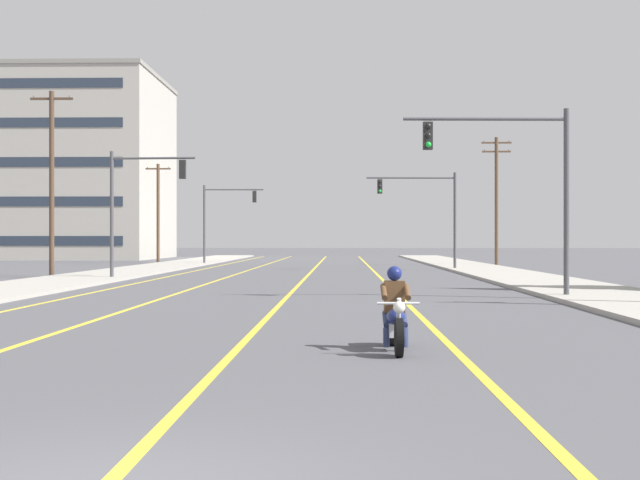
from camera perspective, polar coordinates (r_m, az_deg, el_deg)
lane_stripe_center at (r=51.51m, az=-0.62°, el=-2.12°), size 0.16×100.00×0.01m
lane_stripe_left at (r=51.82m, az=-5.09°, el=-2.11°), size 0.16×100.00×0.01m
lane_stripe_right at (r=51.52m, az=3.62°, el=-2.12°), size 0.16×100.00×0.01m
lane_stripe_far_left at (r=52.27m, az=-8.56°, el=-2.09°), size 0.16×100.00×0.01m
sidewalk_kerb_right at (r=47.31m, az=12.19°, el=-2.23°), size 4.40×110.00×0.14m
sidewalk_kerb_left at (r=48.13m, az=-13.60°, el=-2.20°), size 4.40×110.00×0.14m
motorcycle_with_rider at (r=15.21m, az=4.93°, el=-5.02°), size 0.70×2.19×1.46m
traffic_signal_near_right at (r=29.22m, az=12.82°, el=4.35°), size 5.42×0.53×6.20m
traffic_signal_near_left at (r=43.05m, az=-11.94°, el=2.85°), size 4.17×0.40×6.20m
traffic_signal_mid_right at (r=55.78m, az=7.11°, el=2.30°), size 5.71×0.63×6.20m
traffic_signal_mid_left at (r=68.69m, az=-6.45°, el=1.81°), size 4.70×0.41×6.20m
utility_pole_left_near at (r=47.95m, az=-17.09°, el=3.78°), size 2.25×0.26×9.72m
utility_pole_right_far at (r=65.39m, az=11.43°, el=2.79°), size 2.18×0.26×9.45m
utility_pole_left_far at (r=73.34m, az=-10.51°, el=1.86°), size 2.09×0.26×8.20m
apartment_building_far_left_block at (r=94.16m, az=-16.09°, el=4.54°), size 19.25×18.52×18.73m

